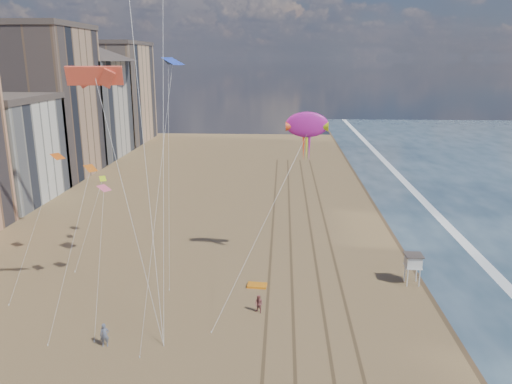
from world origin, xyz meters
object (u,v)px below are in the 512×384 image
(lifeguard_stand, at_px, (413,261))
(kite_flyer_a, at_px, (105,335))
(kite_flyer_b, at_px, (259,304))
(grounded_kite, at_px, (257,285))
(show_kite, at_px, (307,125))

(lifeguard_stand, bearing_deg, kite_flyer_a, -154.74)
(lifeguard_stand, bearing_deg, kite_flyer_b, -156.02)
(lifeguard_stand, xyz_separation_m, kite_flyer_b, (-15.48, -6.88, -1.65))
(grounded_kite, bearing_deg, show_kite, 50.53)
(lifeguard_stand, xyz_separation_m, grounded_kite, (-15.93, -1.47, -2.40))
(show_kite, bearing_deg, kite_flyer_a, -135.07)
(show_kite, height_order, kite_flyer_a, show_kite)
(grounded_kite, bearing_deg, kite_flyer_b, -80.27)
(grounded_kite, xyz_separation_m, kite_flyer_b, (0.46, -5.42, 0.75))
(lifeguard_stand, distance_m, kite_flyer_a, 30.63)
(kite_flyer_b, bearing_deg, kite_flyer_a, -122.84)
(kite_flyer_a, bearing_deg, show_kite, 30.15)
(grounded_kite, distance_m, kite_flyer_b, 5.49)
(lifeguard_stand, distance_m, kite_flyer_b, 17.02)
(lifeguard_stand, xyz_separation_m, kite_flyer_a, (-27.66, -13.05, -1.53))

